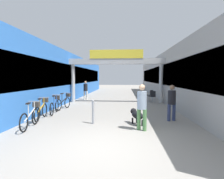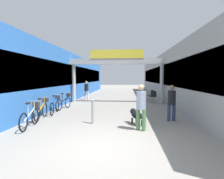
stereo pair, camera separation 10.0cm
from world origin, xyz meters
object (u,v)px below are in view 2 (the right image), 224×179
(bicycle_black_farthest, at_px, (65,102))
(cafe_chair_black_farther, at_px, (151,94))
(pedestrian_companion, at_px, (172,101))
(cafe_chair_black_nearer, at_px, (153,96))
(pedestrian_carrying_crate, at_px, (86,89))
(bicycle_orange_second, at_px, (42,109))
(bicycle_blue_third, at_px, (55,105))
(dog_on_leash, at_px, (136,115))
(pedestrian_with_dog, at_px, (141,104))
(bollard_post_metal, at_px, (93,111))
(bicycle_silver_nearest, at_px, (31,116))

(bicycle_black_farthest, bearing_deg, cafe_chair_black_farther, 34.95)
(pedestrian_companion, xyz_separation_m, cafe_chair_black_nearer, (0.02, 5.48, -0.35))
(pedestrian_carrying_crate, height_order, bicycle_orange_second, pedestrian_carrying_crate)
(bicycle_blue_third, bearing_deg, bicycle_orange_second, -95.21)
(bicycle_orange_second, bearing_deg, dog_on_leash, -8.53)
(bicycle_blue_third, bearing_deg, pedestrian_with_dog, -31.85)
(cafe_chair_black_farther, bearing_deg, dog_on_leash, -102.56)
(bicycle_orange_second, bearing_deg, bicycle_black_farthest, 86.40)
(dog_on_leash, relative_size, bollard_post_metal, 0.88)
(bicycle_orange_second, relative_size, bollard_post_metal, 1.68)
(pedestrian_with_dog, height_order, pedestrian_carrying_crate, pedestrian_with_dog)
(pedestrian_carrying_crate, bearing_deg, bicycle_silver_nearest, -91.38)
(pedestrian_companion, xyz_separation_m, bicycle_silver_nearest, (-5.64, -1.40, -0.46))
(bicycle_silver_nearest, relative_size, cafe_chair_black_farther, 1.89)
(bollard_post_metal, bearing_deg, bicycle_blue_third, 141.45)
(dog_on_leash, height_order, bicycle_black_farthest, bicycle_black_farthest)
(dog_on_leash, xyz_separation_m, cafe_chair_black_nearer, (1.60, 6.18, 0.15))
(bicycle_orange_second, bearing_deg, bicycle_blue_third, 84.79)
(dog_on_leash, bearing_deg, pedestrian_companion, 24.04)
(bicycle_blue_third, distance_m, bicycle_black_farthest, 1.27)
(dog_on_leash, bearing_deg, pedestrian_with_dog, -80.58)
(pedestrian_carrying_crate, distance_m, bicycle_black_farthest, 4.63)
(bollard_post_metal, xyz_separation_m, cafe_chair_black_farther, (3.38, 7.20, 0.03))
(bicycle_silver_nearest, bearing_deg, bicycle_blue_third, 92.71)
(cafe_chair_black_farther, bearing_deg, bicycle_blue_third, -137.59)
(bicycle_silver_nearest, relative_size, bicycle_orange_second, 1.00)
(pedestrian_carrying_crate, relative_size, bicycle_black_farthest, 0.95)
(bicycle_black_farthest, bearing_deg, bicycle_silver_nearest, -88.85)
(dog_on_leash, distance_m, bicycle_black_farthest, 5.21)
(bicycle_blue_third, height_order, cafe_chair_black_farther, bicycle_blue_third)
(bicycle_black_farthest, distance_m, cafe_chair_black_farther, 7.01)
(pedestrian_carrying_crate, height_order, cafe_chair_black_farther, pedestrian_carrying_crate)
(pedestrian_carrying_crate, relative_size, bicycle_silver_nearest, 0.94)
(bicycle_orange_second, height_order, bollard_post_metal, bollard_post_metal)
(dog_on_leash, bearing_deg, bicycle_silver_nearest, -170.18)
(dog_on_leash, height_order, cafe_chair_black_nearer, cafe_chair_black_nearer)
(bicycle_silver_nearest, relative_size, bicycle_black_farthest, 1.01)
(pedestrian_carrying_crate, relative_size, bollard_post_metal, 1.59)
(pedestrian_carrying_crate, bearing_deg, pedestrian_companion, -52.43)
(bicycle_silver_nearest, relative_size, cafe_chair_black_nearer, 1.89)
(pedestrian_with_dog, bearing_deg, bicycle_black_farthest, 137.22)
(bicycle_blue_third, bearing_deg, cafe_chair_black_farther, 42.41)
(dog_on_leash, xyz_separation_m, bicycle_orange_second, (-4.30, 0.65, 0.05))
(dog_on_leash, bearing_deg, bicycle_black_farthest, 142.62)
(dog_on_leash, distance_m, bicycle_orange_second, 4.35)
(dog_on_leash, xyz_separation_m, bicycle_blue_third, (-4.19, 1.89, 0.05))
(pedestrian_companion, height_order, cafe_chair_black_farther, pedestrian_companion)
(pedestrian_with_dog, height_order, bicycle_silver_nearest, pedestrian_with_dog)
(pedestrian_companion, bearing_deg, bollard_post_metal, -167.79)
(dog_on_leash, distance_m, cafe_chair_black_nearer, 6.38)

